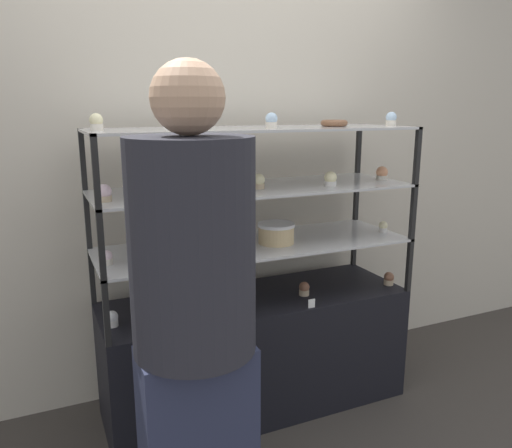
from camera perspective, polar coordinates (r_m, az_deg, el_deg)
ground_plane at (r=2.85m, az=-0.00°, el=-19.74°), size 20.00×20.00×0.00m
back_wall at (r=2.77m, az=-3.44°, el=8.05°), size 8.00×0.05×2.60m
display_base at (r=2.69m, az=-0.00°, el=-14.33°), size 1.55×0.52×0.61m
display_riser_lower at (r=2.48m, az=-0.00°, el=-2.56°), size 1.55×0.52×0.28m
display_riser_middle at (r=2.42m, az=-0.00°, el=3.91°), size 1.55×0.52×0.28m
display_riser_upper at (r=2.39m, az=-0.00°, el=10.62°), size 1.55×0.52×0.28m
layer_cake_centerpiece at (r=2.48m, az=2.33°, el=-1.04°), size 0.18×0.18×0.10m
sheet_cake_frosted at (r=2.22m, az=-9.47°, el=4.04°), size 0.23×0.16×0.06m
cupcake_0 at (r=2.32m, az=-16.13°, el=-10.37°), size 0.05×0.05×0.07m
cupcake_1 at (r=2.40m, az=-4.72°, el=-9.13°), size 0.05×0.05×0.07m
cupcake_2 at (r=2.59m, az=5.53°, el=-7.37°), size 0.05×0.05×0.07m
cupcake_3 at (r=2.82m, az=14.94°, el=-6.05°), size 0.05×0.05×0.07m
price_tag_0 at (r=2.44m, az=6.37°, el=-9.02°), size 0.04×0.00×0.04m
cupcake_4 at (r=2.24m, az=-16.65°, el=-3.71°), size 0.05×0.05×0.06m
cupcake_5 at (r=2.77m, az=14.33°, el=-0.32°), size 0.05×0.05×0.06m
price_tag_1 at (r=2.17m, az=-3.44°, el=-3.91°), size 0.04×0.00×0.04m
cupcake_6 at (r=2.13m, az=-16.97°, el=3.36°), size 0.06×0.06×0.07m
cupcake_7 at (r=2.37m, az=0.28°, el=4.87°), size 0.06×0.06×0.07m
cupcake_8 at (r=2.48m, az=8.50°, el=5.10°), size 0.06×0.06×0.07m
cupcake_9 at (r=2.74m, az=14.19°, el=5.61°), size 0.06×0.06×0.07m
price_tag_2 at (r=2.10m, az=-3.93°, el=3.44°), size 0.04×0.00×0.04m
cupcake_10 at (r=2.13m, az=-17.78°, el=11.00°), size 0.05×0.05×0.07m
cupcake_11 at (r=2.27m, az=1.78°, el=11.71°), size 0.05×0.05×0.07m
cupcake_12 at (r=2.67m, az=15.19°, el=11.49°), size 0.05×0.05×0.07m
price_tag_3 at (r=2.02m, az=-8.50°, el=11.03°), size 0.04×0.00×0.04m
donut_glazed at (r=2.57m, az=8.92°, el=11.32°), size 0.13×0.13×0.03m
customer_figure at (r=1.63m, az=-7.07°, el=-10.21°), size 0.39×0.39×1.69m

